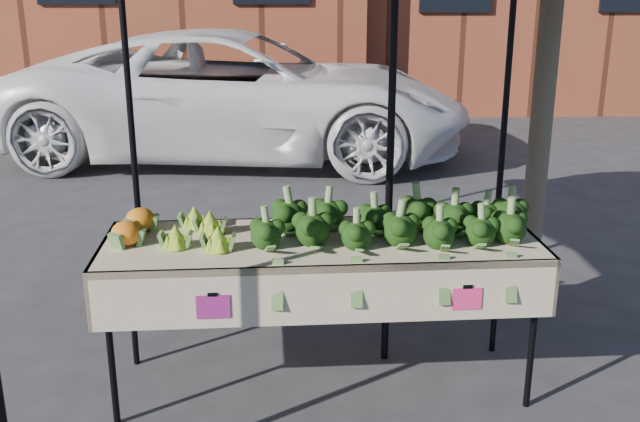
% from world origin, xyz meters
% --- Properties ---
extents(ground, '(90.00, 90.00, 0.00)m').
position_xyz_m(ground, '(0.00, 0.00, 0.00)').
color(ground, '#2B2B2E').
extents(table, '(2.43, 0.89, 0.90)m').
position_xyz_m(table, '(-0.04, -0.11, 0.45)').
color(table, '#CCB793').
rests_on(table, ground).
extents(canopy, '(3.16, 3.16, 2.74)m').
position_xyz_m(canopy, '(0.02, 0.26, 1.37)').
color(canopy, black).
rests_on(canopy, ground).
extents(broccoli_heap, '(1.58, 0.55, 0.24)m').
position_xyz_m(broccoli_heap, '(0.35, -0.09, 1.02)').
color(broccoli_heap, black).
rests_on(broccoli_heap, table).
extents(romanesco_cluster, '(0.42, 0.56, 0.19)m').
position_xyz_m(romanesco_cluster, '(-0.71, -0.08, 0.99)').
color(romanesco_cluster, '#8FBA33').
rests_on(romanesco_cluster, table).
extents(cauliflower_pair, '(0.22, 0.42, 0.17)m').
position_xyz_m(cauliflower_pair, '(-1.08, -0.05, 0.98)').
color(cauliflower_pair, orange).
rests_on(cauliflower_pair, table).
extents(street_tree, '(2.16, 2.16, 4.25)m').
position_xyz_m(street_tree, '(1.45, 0.82, 2.12)').
color(street_tree, '#1E4C14').
rests_on(street_tree, ground).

